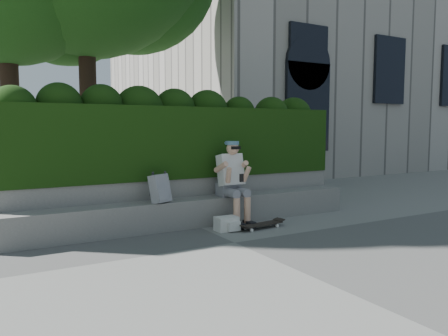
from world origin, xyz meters
TOP-DOWN VIEW (x-y plane):
  - ground at (0.00, 0.00)m, footprint 80.00×80.00m
  - bench_ledge at (0.00, 1.25)m, footprint 6.00×0.45m
  - planter_wall at (0.00, 1.73)m, footprint 6.00×0.50m
  - hedge at (0.00, 1.95)m, footprint 6.00×1.00m
  - person at (0.60, 1.07)m, footprint 0.40×0.76m
  - skateboard at (0.81, 0.52)m, footprint 0.78×0.27m
  - backpack_plaid at (-0.65, 1.15)m, footprint 0.33×0.27m
  - backpack_ground at (0.26, 0.67)m, footprint 0.35×0.25m

SIDE VIEW (x-z plane):
  - ground at x=0.00m, z-range 0.00..0.00m
  - skateboard at x=0.81m, z-range 0.03..0.11m
  - backpack_ground at x=0.26m, z-range 0.00..0.22m
  - bench_ledge at x=0.00m, z-range 0.00..0.45m
  - planter_wall at x=0.00m, z-range 0.00..0.75m
  - backpack_plaid at x=-0.65m, z-range 0.45..0.88m
  - person at x=0.60m, z-range 0.06..1.44m
  - hedge at x=0.00m, z-range 0.75..1.95m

